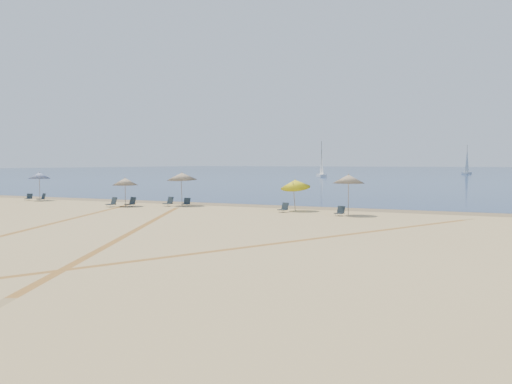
# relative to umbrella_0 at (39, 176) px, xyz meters

# --- Properties ---
(ground) EXTENTS (160.00, 160.00, 0.00)m
(ground) POSITION_rel_umbrella_0_xyz_m (21.80, -21.23, -2.19)
(ground) COLOR tan
(ground) RESTS_ON ground
(ocean) EXTENTS (500.00, 500.00, 0.00)m
(ocean) POSITION_rel_umbrella_0_xyz_m (21.80, 203.77, -2.18)
(ocean) COLOR #0C2151
(ocean) RESTS_ON ground
(wet_sand) EXTENTS (500.00, 500.00, 0.00)m
(wet_sand) POSITION_rel_umbrella_0_xyz_m (21.80, 2.77, -2.19)
(wet_sand) COLOR olive
(wet_sand) RESTS_ON ground
(umbrella_0) EXTENTS (1.86, 1.86, 2.53)m
(umbrella_0) POSITION_rel_umbrella_0_xyz_m (0.00, 0.00, 0.00)
(umbrella_0) COLOR gray
(umbrella_0) RESTS_ON ground
(umbrella_1) EXTENTS (1.94, 1.94, 2.23)m
(umbrella_1) POSITION_rel_umbrella_0_xyz_m (11.05, -1.98, -0.31)
(umbrella_1) COLOR gray
(umbrella_1) RESTS_ON ground
(umbrella_2) EXTENTS (2.35, 2.37, 2.62)m
(umbrella_2) POSITION_rel_umbrella_0_xyz_m (14.64, 0.43, 0.08)
(umbrella_2) COLOR gray
(umbrella_2) RESTS_ON ground
(umbrella_3) EXTENTS (2.07, 2.14, 2.39)m
(umbrella_3) POSITION_rel_umbrella_0_xyz_m (24.33, -0.21, -0.31)
(umbrella_3) COLOR gray
(umbrella_3) RESTS_ON ground
(umbrella_4) EXTENTS (2.03, 2.03, 2.65)m
(umbrella_4) POSITION_rel_umbrella_0_xyz_m (28.51, -1.65, 0.11)
(umbrella_4) COLOR gray
(umbrella_4) RESTS_ON ground
(chair_0) EXTENTS (0.69, 0.74, 0.61)m
(chair_0) POSITION_rel_umbrella_0_xyz_m (-0.66, -0.60, -1.93)
(chair_0) COLOR black
(chair_0) RESTS_ON ground
(chair_1) EXTENTS (0.74, 0.80, 0.67)m
(chair_1) POSITION_rel_umbrella_0_xyz_m (0.96, -0.66, -1.90)
(chair_1) COLOR black
(chair_1) RESTS_ON ground
(chair_2) EXTENTS (0.78, 0.85, 0.73)m
(chair_2) POSITION_rel_umbrella_0_xyz_m (10.55, -2.90, -1.87)
(chair_2) COLOR black
(chair_2) RESTS_ON ground
(chair_3) EXTENTS (0.74, 0.82, 0.73)m
(chair_3) POSITION_rel_umbrella_0_xyz_m (11.79, -2.22, -1.87)
(chair_3) COLOR black
(chair_3) RESTS_ON ground
(chair_4) EXTENTS (0.75, 0.82, 0.71)m
(chair_4) POSITION_rel_umbrella_0_xyz_m (14.02, -0.48, -1.88)
(chair_4) COLOR black
(chair_4) RESTS_ON ground
(chair_5) EXTENTS (0.61, 0.69, 0.63)m
(chair_5) POSITION_rel_umbrella_0_xyz_m (15.30, 0.01, -1.91)
(chair_5) COLOR black
(chair_5) RESTS_ON ground
(chair_6) EXTENTS (0.70, 0.76, 0.64)m
(chair_6) POSITION_rel_umbrella_0_xyz_m (24.01, -1.51, -1.91)
(chair_6) COLOR black
(chair_6) RESTS_ON ground
(chair_7) EXTENTS (0.62, 0.68, 0.61)m
(chair_7) POSITION_rel_umbrella_0_xyz_m (28.16, -2.29, -1.92)
(chair_7) COLOR black
(chair_7) RESTS_ON ground
(sailboat_0) EXTENTS (3.97, 5.58, 8.34)m
(sailboat_0) POSITION_rel_umbrella_0_xyz_m (-2.82, 86.65, 0.33)
(sailboat_0) COLOR white
(sailboat_0) RESTS_ON ocean
(sailboat_2) EXTENTS (2.39, 5.75, 8.32)m
(sailboat_2) POSITION_rel_umbrella_0_xyz_m (25.59, 131.55, 0.32)
(sailboat_2) COLOR white
(sailboat_2) RESTS_ON ocean
(tire_tracks) EXTENTS (52.75, 41.09, 0.00)m
(tire_tracks) POSITION_rel_umbrella_0_xyz_m (21.65, -12.77, -2.19)
(tire_tracks) COLOR tan
(tire_tracks) RESTS_ON ground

